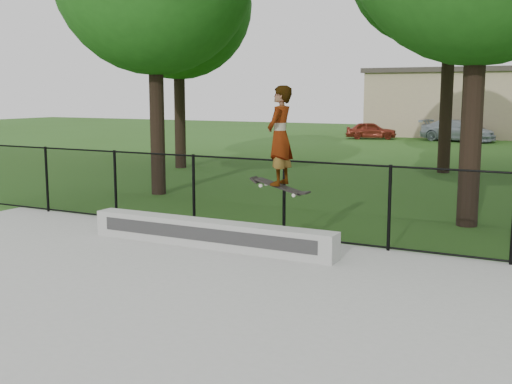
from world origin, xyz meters
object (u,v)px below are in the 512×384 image
grind_ledge (209,234)px  car_c (458,131)px  car_b (459,130)px  car_a (371,130)px  skater_airborne (280,138)px

grind_ledge → car_c: (-0.86, 28.48, 0.32)m
grind_ledge → car_b: car_b is taller
car_a → car_c: size_ratio=0.77×
car_c → skater_airborne: (2.26, -28.51, 1.43)m
car_b → car_c: 1.79m
grind_ledge → skater_airborne: size_ratio=2.65×
car_b → car_c: bearing=-179.6°
grind_ledge → car_a: bearing=101.8°
car_b → car_c: (0.24, -1.78, 0.06)m
car_a → car_b: 5.25m
car_c → skater_airborne: bearing=-162.2°
car_c → car_b: bearing=20.9°
car_b → skater_airborne: 30.43m
car_b → skater_airborne: size_ratio=1.71×
car_a → car_c: (5.01, 0.42, 0.10)m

